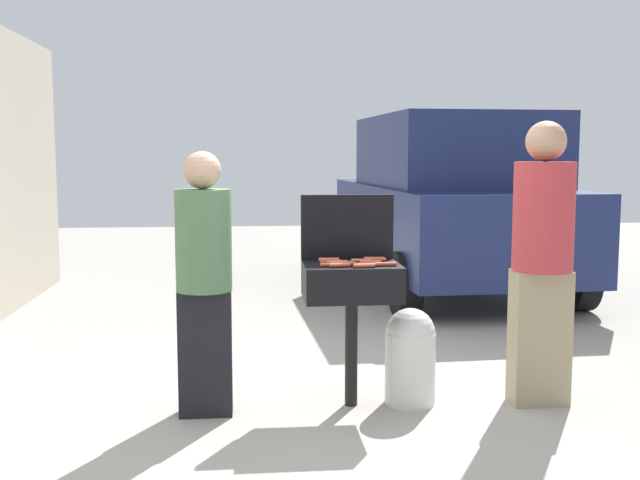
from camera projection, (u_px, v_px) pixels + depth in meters
The scene contains 21 objects.
ground_plane at pixel (314, 405), 4.79m from camera, with size 24.00×24.00×0.00m, color #9E998E.
bbq_grill at pixel (352, 287), 4.71m from camera, with size 0.60×0.44×0.90m.
grill_lid_open at pixel (347, 227), 4.88m from camera, with size 0.60×0.05×0.42m, color black.
hot_dog_0 at pixel (364, 266), 4.53m from camera, with size 0.03×0.03×0.13m, color #C6593D.
hot_dog_1 at pixel (370, 262), 4.67m from camera, with size 0.03×0.03×0.13m, color #B74C33.
hot_dog_2 at pixel (331, 262), 4.70m from camera, with size 0.03×0.03×0.13m, color #AD4228.
hot_dog_3 at pixel (345, 264), 4.62m from camera, with size 0.03×0.03×0.13m, color #AD4228.
hot_dog_4 at pixel (340, 265), 4.54m from camera, with size 0.03×0.03×0.13m, color #AD4228.
hot_dog_5 at pixel (341, 263), 4.64m from camera, with size 0.03×0.03×0.13m, color #C6593D.
hot_dog_6 at pixel (374, 259), 4.83m from camera, with size 0.03×0.03×0.13m, color #B74C33.
hot_dog_7 at pixel (329, 260), 4.79m from camera, with size 0.03×0.03×0.13m, color #C6593D.
hot_dog_8 at pixel (337, 262), 4.68m from camera, with size 0.03×0.03×0.13m, color #B74C33.
hot_dog_9 at pixel (376, 260), 4.79m from camera, with size 0.03×0.03×0.13m, color #AD4228.
hot_dog_10 at pixel (362, 261), 4.74m from camera, with size 0.03×0.03×0.13m, color #C6593D.
hot_dog_11 at pixel (367, 265), 4.58m from camera, with size 0.03×0.03×0.13m, color #B74C33.
hot_dog_12 at pixel (331, 265), 4.58m from camera, with size 0.03×0.03×0.13m, color #C6593D.
hot_dog_13 at pixel (386, 264), 4.60m from camera, with size 0.03×0.03×0.13m, color #B74C33.
propane_tank at pixel (410, 354), 4.79m from camera, with size 0.32×0.32×0.62m.
person_left at pixel (204, 274), 4.53m from camera, with size 0.34×0.34×1.60m.
person_right at pixel (542, 253), 4.72m from camera, with size 0.38×0.38×1.79m.
parked_minivan at pixel (448, 202), 8.89m from camera, with size 2.20×4.49×2.02m.
Camera 1 is at (-0.41, -4.62, 1.59)m, focal length 42.37 mm.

